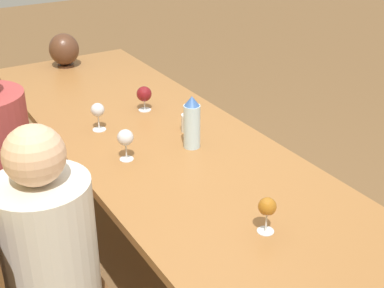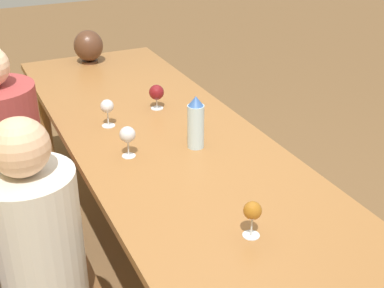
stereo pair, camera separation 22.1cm
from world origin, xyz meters
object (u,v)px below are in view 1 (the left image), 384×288
water_tumbler (188,123)px  wine_glass_0 (267,208)px  person_near (56,271)px  wine_glass_2 (98,111)px  wine_glass_4 (144,94)px  wine_glass_1 (125,138)px  vase (64,50)px  water_bottle (192,123)px

water_tumbler → wine_glass_0: size_ratio=0.64×
person_near → wine_glass_2: bearing=-32.1°
wine_glass_2 → wine_glass_4: bearing=-70.9°
wine_glass_0 → wine_glass_2: size_ratio=0.98×
water_tumbler → wine_glass_1: wine_glass_1 is taller
vase → wine_glass_1: 1.43m
water_bottle → person_near: size_ratio=0.21×
wine_glass_1 → person_near: person_near is taller
water_tumbler → wine_glass_1: size_ratio=0.61×
water_tumbler → wine_glass_0: 0.90m
wine_glass_0 → wine_glass_1: size_ratio=0.95×
wine_glass_2 → wine_glass_4: (0.11, -0.31, -0.01)m
water_bottle → wine_glass_0: size_ratio=1.83×
water_bottle → person_near: 0.94m
vase → water_tumbler: bearing=-171.9°
wine_glass_0 → person_near: person_near is taller
person_near → water_tumbler: bearing=-57.4°
water_tumbler → wine_glass_0: bearing=167.4°
vase → person_near: (-1.87, 0.70, -0.22)m
water_tumbler → wine_glass_1: (-0.11, 0.39, 0.06)m
water_bottle → vase: 1.46m
wine_glass_2 → person_near: 0.98m
water_bottle → water_tumbler: 0.19m
wine_glass_1 → wine_glass_4: wine_glass_1 is taller
wine_glass_2 → water_tumbler: bearing=-123.2°
wine_glass_1 → wine_glass_2: size_ratio=1.02×
wine_glass_4 → wine_glass_0: bearing=174.0°
wine_glass_2 → vase: bearing=-10.4°
water_bottle → wine_glass_1: 0.32m
wine_glass_1 → water_tumbler: bearing=-74.1°
vase → wine_glass_4: size_ratio=1.64×
water_tumbler → wine_glass_4: size_ratio=0.66×
vase → wine_glass_4: bearing=-172.8°
wine_glass_0 → wine_glass_4: size_ratio=1.03×
wine_glass_0 → vase: bearing=-0.3°
wine_glass_4 → person_near: 1.25m
wine_glass_0 → person_near: bearing=66.2°
wine_glass_4 → person_near: person_near is taller
vase → wine_glass_4: vase is taller
water_bottle → water_tumbler: water_bottle is taller
wine_glass_2 → wine_glass_4: 0.33m
water_tumbler → wine_glass_1: 0.41m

